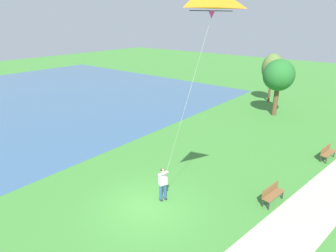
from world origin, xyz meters
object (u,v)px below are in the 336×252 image
Objects in this scene: tree_horizon_far at (279,76)px; tree_lakeside_far at (272,68)px; flying_kite at (208,2)px; park_bench_near_walkway at (272,193)px; park_bench_far_walkway at (327,152)px; person_kite_flyer at (163,181)px.

tree_lakeside_far is at bearing 117.40° from tree_horizon_far.
flying_kite is at bearing -75.17° from tree_lakeside_far.
flying_kite reaches higher than park_bench_near_walkway.
tree_horizon_far is at bearing 131.03° from park_bench_far_walkway.
tree_lakeside_far is 1.00× the size of tree_horizon_far.
person_kite_flyer is 1.18× the size of park_bench_near_walkway.
person_kite_flyer is at bearing -81.84° from tree_lakeside_far.
flying_kite reaches higher than park_bench_far_walkway.
person_kite_flyer is 0.23× the size of flying_kite.
tree_lakeside_far is at bearing 111.99° from park_bench_near_walkway.
tree_horizon_far reaches higher than park_bench_near_walkway.
flying_kite is 1.50× the size of tree_lakeside_far.
tree_horizon_far is (-6.09, 7.00, 3.22)m from park_bench_far_walkway.
tree_lakeside_far is (-7.36, 18.22, 3.17)m from park_bench_near_walkway.
park_bench_far_walkway is at bearing 78.75° from flying_kite.
flying_kite is 24.17m from tree_lakeside_far.
park_bench_far_walkway is at bearing -53.63° from tree_lakeside_far.
park_bench_far_walkway is 0.30× the size of tree_horizon_far.
tree_lakeside_far is (-3.08, 21.49, 2.63)m from person_kite_flyer.
park_bench_far_walkway is 0.30× the size of tree_lakeside_far.
person_kite_flyer is 0.35× the size of tree_lakeside_far.
park_bench_near_walkway is (1.33, 4.55, -8.56)m from flying_kite.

